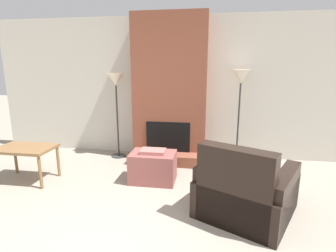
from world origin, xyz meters
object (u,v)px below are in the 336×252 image
Objects in this scene: armchair at (245,192)px; floor_lamp_right at (241,85)px; side_table at (25,151)px; floor_lamp_left at (116,87)px; ottoman at (153,166)px.

floor_lamp_right is (0.07, 1.72, 1.11)m from armchair.
side_table is at bearing 18.28° from armchair.
floor_lamp_left is (1.00, 1.26, 0.88)m from side_table.
floor_lamp_right reaches higher than armchair.
floor_lamp_left reaches higher than ottoman.
ottoman is 0.81× the size of side_table.
armchair is 2.94m from floor_lamp_left.
ottoman is 0.41× the size of floor_lamp_right.
floor_lamp_left is at bearing 51.65° from side_table.
ottoman is at bearing -143.18° from floor_lamp_right.
ottoman is 2.01m from floor_lamp_right.
ottoman is 0.42× the size of floor_lamp_left.
side_table is 0.50× the size of floor_lamp_right.
floor_lamp_left is 0.96× the size of floor_lamp_right.
ottoman is 1.92m from side_table.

